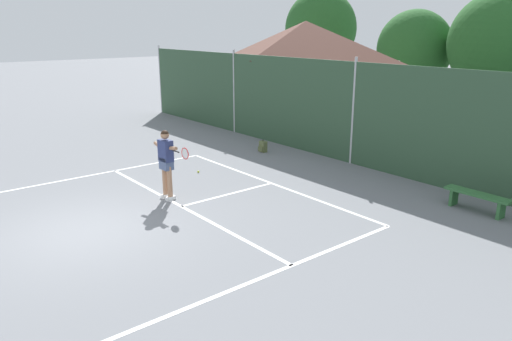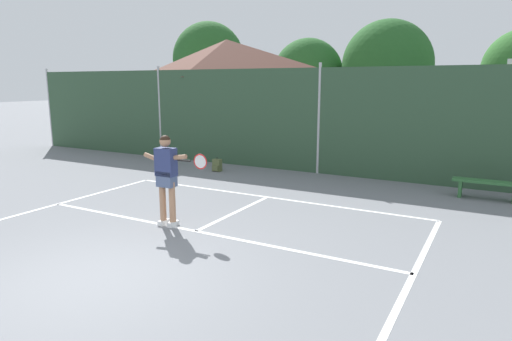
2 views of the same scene
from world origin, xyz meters
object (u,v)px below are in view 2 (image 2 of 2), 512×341
tennis_ball (171,194)px  tennis_player (167,172)px  courtside_bench (487,185)px  backpack_olive (217,165)px

tennis_ball → tennis_player: bearing=-51.1°
tennis_ball → courtside_bench: 7.97m
tennis_player → courtside_bench: tennis_player is taller
tennis_ball → courtside_bench: (7.14, 3.53, 0.33)m
backpack_olive → courtside_bench: courtside_bench is taller
tennis_ball → backpack_olive: 3.35m
tennis_player → backpack_olive: tennis_player is taller
backpack_olive → courtside_bench: (7.89, 0.27, 0.17)m
tennis_player → tennis_ball: bearing=128.9°
backpack_olive → courtside_bench: 7.90m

